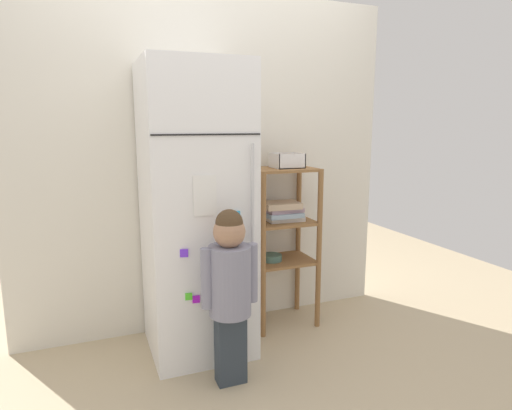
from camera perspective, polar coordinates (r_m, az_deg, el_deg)
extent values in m
plane|color=tan|center=(3.00, -3.78, -17.34)|extent=(6.00, 6.00, 0.00)
cube|color=silver|center=(3.00, -6.09, 5.23)|extent=(2.61, 0.03, 2.25)
cube|color=white|center=(2.68, -7.81, -0.85)|extent=(0.60, 0.60, 1.75)
cube|color=black|center=(2.33, -6.28, 9.10)|extent=(0.59, 0.01, 0.01)
cylinder|color=silver|center=(2.41, -0.47, 1.47)|extent=(0.02, 0.02, 0.55)
cube|color=white|center=(2.35, -6.66, 1.23)|extent=(0.13, 0.01, 0.22)
cube|color=#34B1E7|center=(2.42, -2.49, -1.20)|extent=(0.04, 0.01, 0.04)
cube|color=#A714CC|center=(2.50, -7.79, -12.06)|extent=(0.04, 0.01, 0.04)
cube|color=#6C30EC|center=(2.39, -9.34, -6.20)|extent=(0.04, 0.02, 0.04)
cube|color=#D23A83|center=(2.48, -3.44, -7.77)|extent=(0.04, 0.01, 0.04)
cube|color=#47CE25|center=(2.48, -8.74, -11.70)|extent=(0.04, 0.02, 0.04)
cube|color=yellow|center=(2.47, -3.02, -6.10)|extent=(0.03, 0.01, 0.02)
cube|color=#2E3842|center=(2.51, -3.33, -18.09)|extent=(0.16, 0.10, 0.40)
cylinder|color=gray|center=(2.35, -3.43, -9.79)|extent=(0.23, 0.23, 0.38)
sphere|color=gray|center=(2.36, -3.99, -5.17)|extent=(0.10, 0.10, 0.10)
sphere|color=#A87A5B|center=(2.27, -3.50, -3.51)|extent=(0.17, 0.17, 0.17)
sphere|color=#4C3823|center=(2.26, -3.51, -2.36)|extent=(0.14, 0.14, 0.14)
cylinder|color=gray|center=(2.31, -6.41, -9.48)|extent=(0.06, 0.06, 0.32)
cylinder|color=gray|center=(2.38, -0.55, -8.78)|extent=(0.06, 0.06, 0.32)
cylinder|color=olive|center=(2.86, 0.94, -6.72)|extent=(0.04, 0.04, 1.11)
cylinder|color=olive|center=(3.03, 8.19, -5.81)|extent=(0.04, 0.04, 1.11)
cylinder|color=olive|center=(3.14, -1.25, -5.15)|extent=(0.04, 0.04, 1.11)
cylinder|color=olive|center=(3.30, 5.50, -4.42)|extent=(0.04, 0.04, 1.11)
cube|color=olive|center=(2.97, 3.50, 4.66)|extent=(0.43, 0.33, 0.02)
cube|color=olive|center=(3.03, 3.42, -2.20)|extent=(0.43, 0.33, 0.02)
cube|color=olive|center=(3.10, 3.37, -7.22)|extent=(0.43, 0.33, 0.02)
cube|color=white|center=(3.04, 3.63, -1.67)|extent=(0.26, 0.21, 0.03)
cube|color=#99B2C6|center=(3.00, 3.46, -1.22)|extent=(0.25, 0.19, 0.03)
cube|color=#B293A3|center=(3.02, 3.45, -0.56)|extent=(0.25, 0.20, 0.03)
cube|color=#C6AD8E|center=(2.99, 3.26, 0.00)|extent=(0.26, 0.21, 0.04)
cylinder|color=#4C7266|center=(3.06, 2.03, -6.85)|extent=(0.14, 0.14, 0.04)
cube|color=white|center=(2.99, 4.03, 4.93)|extent=(0.20, 0.18, 0.01)
cube|color=white|center=(2.91, 4.77, 5.68)|extent=(0.20, 0.01, 0.10)
cube|color=white|center=(3.06, 3.35, 5.94)|extent=(0.20, 0.01, 0.10)
cube|color=white|center=(2.95, 2.36, 5.77)|extent=(0.01, 0.18, 0.10)
cube|color=white|center=(3.03, 5.67, 5.85)|extent=(0.01, 0.18, 0.10)
sphere|color=brown|center=(3.01, 3.73, 5.62)|extent=(0.06, 0.06, 0.06)
sphere|color=orange|center=(2.98, 4.74, 5.74)|extent=(0.08, 0.08, 0.08)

